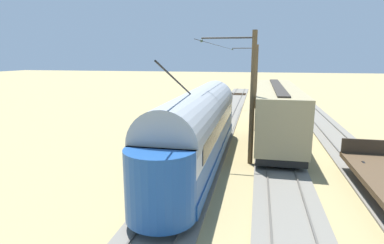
# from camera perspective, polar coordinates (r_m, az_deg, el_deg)

# --- Properties ---
(ground_plane) EXTENTS (220.00, 220.00, 0.00)m
(ground_plane) POSITION_cam_1_polar(r_m,az_deg,el_deg) (21.91, 15.07, -4.74)
(ground_plane) COLOR tan
(track_streetcar_siding) EXTENTS (2.80, 80.00, 0.18)m
(track_streetcar_siding) POSITION_cam_1_polar(r_m,az_deg,el_deg) (22.94, 26.53, -4.72)
(track_streetcar_siding) COLOR slate
(track_streetcar_siding) RESTS_ON ground
(track_adjacent_siding) EXTENTS (2.80, 80.00, 0.18)m
(track_adjacent_siding) POSITION_cam_1_polar(r_m,az_deg,el_deg) (22.20, 15.04, -4.38)
(track_adjacent_siding) COLOR slate
(track_adjacent_siding) RESTS_ON ground
(track_third_siding) EXTENTS (2.80, 80.00, 0.18)m
(track_third_siding) POSITION_cam_1_polar(r_m,az_deg,el_deg) (22.39, 3.28, -3.85)
(track_third_siding) COLOR slate
(track_third_siding) RESTS_ON ground
(vintage_streetcar) EXTENTS (2.65, 16.58, 5.79)m
(vintage_streetcar) POSITION_cam_1_polar(r_m,az_deg,el_deg) (17.60, 1.17, -0.74)
(vintage_streetcar) COLOR #1E4C93
(vintage_streetcar) RESTS_ON ground
(coach_far_siding) EXTENTS (2.96, 14.61, 3.85)m
(coach_far_siding) POSITION_cam_1_polar(r_m,az_deg,el_deg) (24.00, 15.03, 1.99)
(coach_far_siding) COLOR tan
(coach_far_siding) RESTS_ON ground
(catenary_pole_foreground) EXTENTS (3.13, 0.28, 7.48)m
(catenary_pole_foreground) POSITION_cam_1_polar(r_m,az_deg,el_deg) (38.29, 11.47, 8.29)
(catenary_pole_foreground) COLOR brown
(catenary_pole_foreground) RESTS_ON ground
(catenary_pole_mid_near) EXTENTS (3.13, 0.28, 7.48)m
(catenary_pole_mid_near) POSITION_cam_1_polar(r_m,az_deg,el_deg) (17.84, 10.66, 4.64)
(catenary_pole_mid_near) COLOR brown
(catenary_pole_mid_near) RESTS_ON ground
(overhead_wire_run) EXTENTS (2.92, 24.53, 0.18)m
(overhead_wire_run) POSITION_cam_1_polar(r_m,az_deg,el_deg) (28.87, 5.93, 13.42)
(overhead_wire_run) COLOR black
(overhead_wire_run) RESTS_ON ground
(spare_tie_stack) EXTENTS (2.40, 2.40, 0.54)m
(spare_tie_stack) POSITION_cam_1_polar(r_m,az_deg,el_deg) (26.80, -3.84, -0.78)
(spare_tie_stack) COLOR #382819
(spare_tie_stack) RESTS_ON ground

